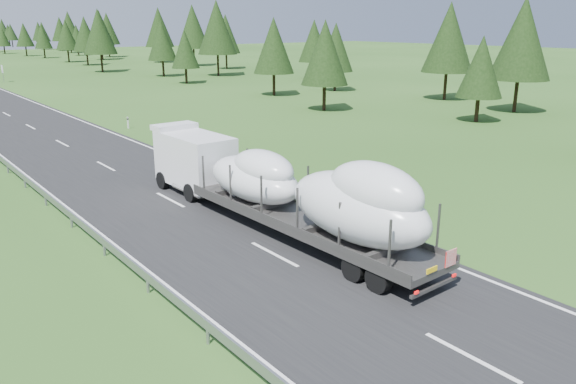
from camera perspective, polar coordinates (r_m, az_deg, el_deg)
ground at (r=22.22m, az=-1.41°, el=-6.38°), size 400.00×400.00×0.00m
highway_sign at (r=98.61m, az=-27.03°, el=10.95°), size 0.08×0.90×2.60m
tree_line_right at (r=134.63m, az=-15.82°, el=15.37°), size 28.72×310.94×12.60m
boat_truck at (r=24.03m, az=-0.82°, el=0.76°), size 2.90×18.46×4.11m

